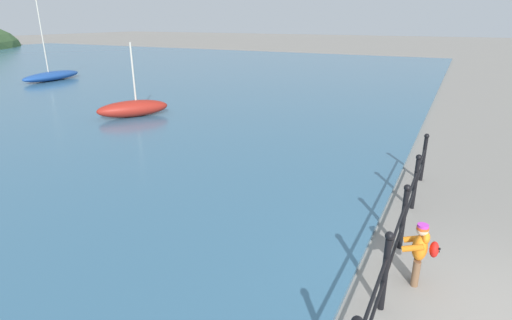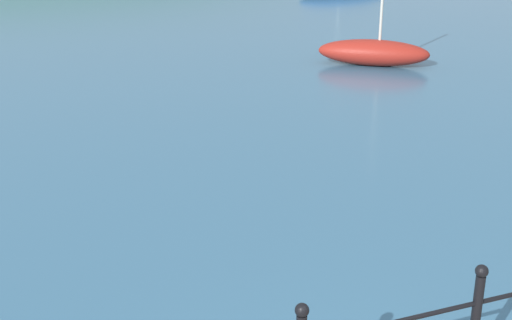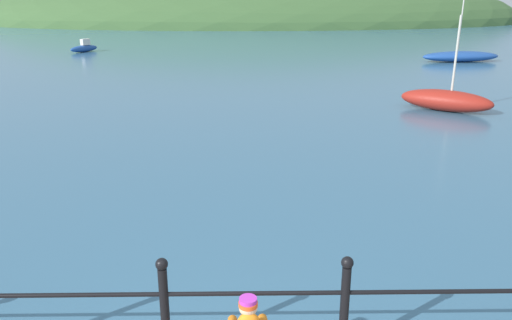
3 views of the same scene
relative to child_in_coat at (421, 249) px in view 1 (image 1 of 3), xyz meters
name	(u,v)px [view 1 (image 1 of 3)]	position (x,y,z in m)	size (l,w,h in m)	color
ground_plane	(502,319)	(-0.30, -1.13, -0.61)	(200.00, 200.00, 0.00)	gray
iron_railing	(396,239)	(0.06, 0.37, 0.04)	(8.90, 0.12, 1.21)	black
child_in_coat	(421,249)	(0.00, 0.00, 0.00)	(0.39, 0.54, 1.00)	brown
boat_white_sailboat	(52,76)	(11.45, 23.20, -0.21)	(4.32, 1.57, 5.20)	#1E4793
boat_twin_mast	(133,108)	(6.16, 11.39, -0.17)	(2.79, 2.30, 2.88)	maroon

